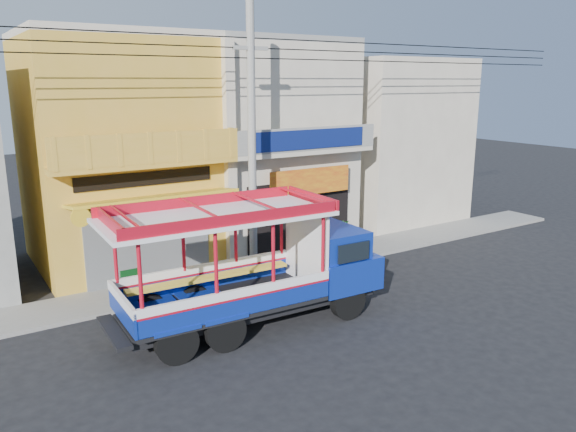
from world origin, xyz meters
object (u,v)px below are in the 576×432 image
object	(u,v)px
potted_plant_b	(344,235)
potted_plant_c	(328,240)
utility_pole	(256,132)
green_sign	(131,287)
songthaew_truck	(268,263)
potted_plant_a	(337,234)

from	to	relation	value
potted_plant_b	potted_plant_c	distance (m)	1.01
utility_pole	green_sign	bearing A→B (deg)	175.70
green_sign	potted_plant_c	world-z (taller)	potted_plant_c
green_sign	potted_plant_b	size ratio (longest dim) A/B	0.86
potted_plant_b	potted_plant_c	world-z (taller)	potted_plant_c
songthaew_truck	potted_plant_b	bearing A→B (deg)	34.57
green_sign	songthaew_truck	bearing A→B (deg)	-50.53
potted_plant_a	potted_plant_b	bearing A→B (deg)	-113.96
green_sign	potted_plant_a	bearing A→B (deg)	6.96
utility_pole	potted_plant_b	xyz separation A→B (m)	(4.52, 0.99, -4.36)
songthaew_truck	green_sign	size ratio (longest dim) A/B	8.13
utility_pole	potted_plant_a	distance (m)	6.42
potted_plant_b	potted_plant_c	xyz separation A→B (m)	(-0.98, -0.22, 0.01)
potted_plant_c	potted_plant_b	bearing A→B (deg)	127.10
songthaew_truck	potted_plant_a	bearing A→B (deg)	37.29
green_sign	potted_plant_a	distance (m)	8.77
songthaew_truck	green_sign	bearing A→B (deg)	129.47
potted_plant_a	potted_plant_b	size ratio (longest dim) A/B	0.94
utility_pole	songthaew_truck	bearing A→B (deg)	-114.60
potted_plant_b	potted_plant_c	bearing A→B (deg)	50.93
potted_plant_a	potted_plant_c	distance (m)	1.12
utility_pole	potted_plant_c	world-z (taller)	utility_pole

